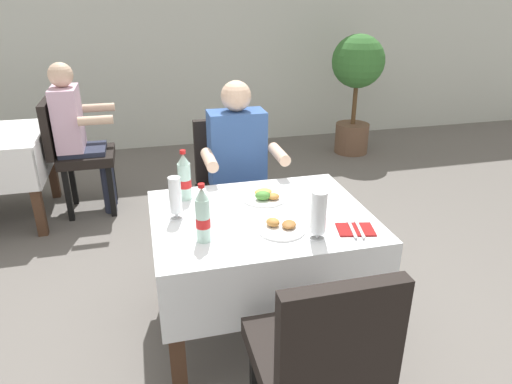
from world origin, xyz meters
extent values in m
plane|color=#66605B|center=(0.00, 0.00, 0.00)|extent=(11.00, 11.00, 0.00)
cube|color=silver|center=(0.00, 3.77, 1.39)|extent=(11.00, 0.12, 2.78)
cube|color=white|center=(0.01, 0.17, 0.72)|extent=(1.09, 0.87, 0.02)
cube|color=white|center=(0.01, -0.26, 0.55)|extent=(1.09, 0.02, 0.32)
cube|color=white|center=(0.01, 0.60, 0.55)|extent=(1.09, 0.02, 0.32)
cube|color=white|center=(-0.52, 0.17, 0.55)|extent=(0.02, 0.87, 0.32)
cube|color=white|center=(0.55, 0.17, 0.55)|extent=(0.02, 0.87, 0.32)
cube|color=#472D1E|center=(-0.47, -0.21, 0.35)|extent=(0.07, 0.07, 0.71)
cube|color=#472D1E|center=(0.50, -0.21, 0.35)|extent=(0.07, 0.07, 0.71)
cube|color=#472D1E|center=(-0.47, 0.54, 0.35)|extent=(0.07, 0.07, 0.71)
cube|color=#472D1E|center=(0.50, 0.54, 0.35)|extent=(0.07, 0.07, 0.71)
cube|color=black|center=(0.01, 0.90, 0.49)|extent=(0.44, 0.44, 0.08)
cube|color=black|center=(0.01, 1.15, 0.75)|extent=(0.42, 0.06, 0.44)
cube|color=black|center=(-0.16, 0.73, 0.23)|extent=(0.04, 0.04, 0.45)
cube|color=black|center=(0.18, 0.73, 0.23)|extent=(0.04, 0.04, 0.45)
cube|color=black|center=(-0.16, 1.07, 0.23)|extent=(0.04, 0.04, 0.45)
cube|color=black|center=(0.18, 1.07, 0.23)|extent=(0.04, 0.04, 0.45)
cube|color=black|center=(0.01, -0.57, 0.49)|extent=(0.44, 0.44, 0.08)
cube|color=black|center=(0.01, -0.82, 0.75)|extent=(0.42, 0.06, 0.44)
cube|color=black|center=(0.18, -0.40, 0.23)|extent=(0.04, 0.04, 0.45)
cube|color=black|center=(-0.16, -0.40, 0.23)|extent=(0.04, 0.04, 0.45)
cylinder|color=#282D42|center=(-0.02, 0.70, 0.23)|extent=(0.10, 0.10, 0.45)
cylinder|color=#282D42|center=(0.14, 0.70, 0.23)|extent=(0.10, 0.10, 0.45)
cube|color=#282D42|center=(0.06, 0.86, 0.51)|extent=(0.34, 0.36, 0.12)
cube|color=#385B9E|center=(0.06, 0.94, 0.82)|extent=(0.36, 0.20, 0.50)
sphere|color=beige|center=(0.06, 0.94, 1.17)|extent=(0.19, 0.19, 0.19)
cylinder|color=beige|center=(-0.16, 0.71, 0.85)|extent=(0.07, 0.26, 0.07)
cylinder|color=beige|center=(0.27, 0.71, 0.85)|extent=(0.07, 0.26, 0.07)
cylinder|color=white|center=(0.06, -0.02, 0.74)|extent=(0.22, 0.22, 0.01)
ellipsoid|color=#99602D|center=(0.10, -0.02, 0.76)|extent=(0.10, 0.10, 0.03)
ellipsoid|color=#B77A38|center=(0.03, 0.01, 0.76)|extent=(0.08, 0.09, 0.04)
cylinder|color=white|center=(0.08, 0.35, 0.74)|extent=(0.25, 0.25, 0.01)
ellipsoid|color=#B77A38|center=(0.12, 0.30, 0.76)|extent=(0.08, 0.08, 0.03)
ellipsoid|color=#4C8E38|center=(0.06, 0.31, 0.77)|extent=(0.09, 0.08, 0.05)
ellipsoid|color=gold|center=(0.08, 0.38, 0.76)|extent=(0.11, 0.09, 0.03)
cylinder|color=white|center=(-0.40, 0.22, 0.73)|extent=(0.07, 0.07, 0.01)
cylinder|color=white|center=(-0.40, 0.22, 0.75)|extent=(0.02, 0.02, 0.03)
cylinder|color=white|center=(-0.40, 0.22, 0.86)|extent=(0.06, 0.06, 0.18)
cylinder|color=gold|center=(-0.40, 0.22, 0.83)|extent=(0.06, 0.06, 0.14)
cylinder|color=white|center=(0.20, -0.13, 0.73)|extent=(0.07, 0.07, 0.01)
cylinder|color=white|center=(0.20, -0.13, 0.75)|extent=(0.02, 0.02, 0.03)
cylinder|color=white|center=(0.20, -0.13, 0.86)|extent=(0.07, 0.07, 0.20)
cylinder|color=black|center=(0.20, -0.13, 0.84)|extent=(0.07, 0.07, 0.15)
cylinder|color=silver|center=(-0.30, -0.03, 0.83)|extent=(0.07, 0.07, 0.20)
cylinder|color=red|center=(-0.30, -0.03, 0.82)|extent=(0.07, 0.07, 0.05)
cone|color=silver|center=(-0.30, -0.03, 0.96)|extent=(0.06, 0.06, 0.05)
cylinder|color=red|center=(-0.30, -0.03, 1.00)|extent=(0.03, 0.03, 0.02)
cylinder|color=silver|center=(-0.33, 0.45, 0.83)|extent=(0.07, 0.07, 0.20)
cylinder|color=red|center=(-0.33, 0.45, 0.82)|extent=(0.07, 0.07, 0.04)
cone|color=silver|center=(-0.33, 0.45, 0.96)|extent=(0.06, 0.06, 0.05)
cylinder|color=red|center=(-0.33, 0.45, 1.00)|extent=(0.03, 0.03, 0.02)
cube|color=maroon|center=(0.40, -0.11, 0.73)|extent=(0.19, 0.16, 0.01)
cube|color=silver|center=(0.38, -0.10, 0.74)|extent=(0.06, 0.19, 0.01)
cube|color=silver|center=(0.42, -0.11, 0.74)|extent=(0.06, 0.19, 0.01)
cube|color=white|center=(-1.74, 2.47, 0.55)|extent=(0.88, 0.02, 0.32)
cube|color=white|center=(-1.31, 2.04, 0.55)|extent=(0.02, 0.87, 0.32)
cube|color=#472D1E|center=(-1.36, 1.66, 0.35)|extent=(0.07, 0.07, 0.71)
cube|color=#472D1E|center=(-1.36, 2.42, 0.35)|extent=(0.07, 0.07, 0.71)
cube|color=black|center=(-1.00, 2.04, 0.49)|extent=(0.44, 0.44, 0.08)
cube|color=black|center=(-1.25, 2.04, 0.75)|extent=(0.06, 0.42, 0.44)
cube|color=black|center=(-0.83, 1.87, 0.23)|extent=(0.04, 0.04, 0.45)
cube|color=black|center=(-0.83, 2.21, 0.23)|extent=(0.04, 0.04, 0.45)
cube|color=black|center=(-1.17, 1.87, 0.23)|extent=(0.04, 0.04, 0.45)
cube|color=black|center=(-1.17, 2.21, 0.23)|extent=(0.04, 0.04, 0.45)
cylinder|color=#282D42|center=(-0.86, 1.96, 0.23)|extent=(0.10, 0.10, 0.45)
cylinder|color=#282D42|center=(-0.86, 2.12, 0.23)|extent=(0.10, 0.10, 0.45)
cube|color=#282D42|center=(-1.02, 2.04, 0.51)|extent=(0.36, 0.34, 0.12)
cube|color=silver|center=(-1.10, 2.04, 0.82)|extent=(0.20, 0.36, 0.50)
sphere|color=beige|center=(-1.10, 2.04, 1.17)|extent=(0.19, 0.19, 0.19)
cylinder|color=beige|center=(-0.87, 1.82, 0.85)|extent=(0.26, 0.07, 0.07)
cylinder|color=beige|center=(-0.87, 2.25, 0.85)|extent=(0.26, 0.07, 0.07)
cylinder|color=brown|center=(1.84, 2.94, 0.17)|extent=(0.38, 0.38, 0.34)
cylinder|color=brown|center=(1.84, 2.94, 0.58)|extent=(0.05, 0.05, 0.47)
sphere|color=#387533|center=(1.84, 2.94, 1.05)|extent=(0.58, 0.58, 0.58)
camera|label=1|loc=(-0.52, -1.85, 1.77)|focal=32.50mm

